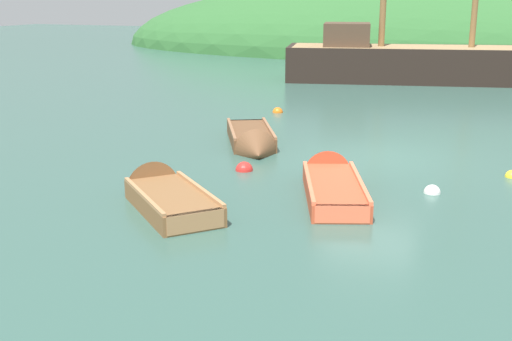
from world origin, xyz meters
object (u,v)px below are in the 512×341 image
object	(u,v)px
rowboat_portside	(252,142)
buoy_red	(244,170)
buoy_yellow	(512,177)
rowboat_far	(164,197)
sailing_ship	(417,68)
buoy_white	(432,193)
buoy_orange	(278,112)
rowboat_near_dock	(331,185)

from	to	relation	value
rowboat_portside	buoy_red	size ratio (longest dim) A/B	8.89
buoy_yellow	buoy_red	xyz separation A→B (m)	(-6.09, -1.69, 0.00)
rowboat_far	rowboat_portside	size ratio (longest dim) A/B	0.83
sailing_ship	rowboat_portside	world-z (taller)	sailing_ship
rowboat_portside	buoy_white	xyz separation A→B (m)	(5.20, -2.68, -0.13)
buoy_orange	buoy_white	distance (m)	10.17
buoy_white	rowboat_portside	bearing A→B (deg)	152.72
sailing_ship	buoy_white	world-z (taller)	sailing_ship
rowboat_near_dock	buoy_yellow	xyz separation A→B (m)	(3.70, 2.55, -0.13)
rowboat_portside	buoy_orange	bearing A→B (deg)	164.56
buoy_yellow	buoy_orange	xyz separation A→B (m)	(-7.90, 6.05, 0.00)
sailing_ship	rowboat_far	distance (m)	21.36
rowboat_far	buoy_red	bearing A→B (deg)	-57.59
sailing_ship	buoy_white	distance (m)	18.73
sailing_ship	buoy_white	size ratio (longest dim) A/B	42.83
rowboat_far	buoy_white	bearing A→B (deg)	-108.44
buoy_red	buoy_orange	bearing A→B (deg)	103.12
rowboat_far	buoy_orange	size ratio (longest dim) A/B	8.37
sailing_ship	buoy_red	size ratio (longest dim) A/B	36.24
rowboat_near_dock	buoy_white	size ratio (longest dim) A/B	10.86
rowboat_portside	buoy_yellow	world-z (taller)	rowboat_portside
sailing_ship	rowboat_portside	distance (m)	16.04
buoy_yellow	buoy_white	xyz separation A→B (m)	(-1.62, -1.95, 0.00)
rowboat_portside	buoy_red	world-z (taller)	rowboat_portside
rowboat_portside	buoy_white	size ratio (longest dim) A/B	10.51
buoy_orange	buoy_red	xyz separation A→B (m)	(1.81, -7.75, 0.00)
rowboat_portside	buoy_orange	xyz separation A→B (m)	(-1.08, 5.32, -0.13)
buoy_yellow	rowboat_portside	bearing A→B (deg)	173.87
rowboat_near_dock	buoy_orange	bearing A→B (deg)	6.12
sailing_ship	buoy_red	world-z (taller)	sailing_ship
rowboat_near_dock	buoy_orange	distance (m)	9.57
rowboat_near_dock	buoy_red	xyz separation A→B (m)	(-2.39, 0.86, -0.13)
rowboat_far	buoy_orange	xyz separation A→B (m)	(-1.24, 10.72, -0.14)
buoy_yellow	buoy_red	world-z (taller)	buoy_red
rowboat_far	buoy_yellow	bearing A→B (deg)	-101.74
rowboat_portside	buoy_yellow	bearing A→B (deg)	56.98
buoy_white	buoy_yellow	bearing A→B (deg)	50.27
sailing_ship	rowboat_near_dock	bearing A→B (deg)	-100.30
buoy_orange	buoy_red	world-z (taller)	buoy_red
rowboat_near_dock	rowboat_portside	xyz separation A→B (m)	(-3.12, 3.28, 0.01)
buoy_red	rowboat_near_dock	bearing A→B (deg)	-19.73
buoy_yellow	buoy_orange	size ratio (longest dim) A/B	0.87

